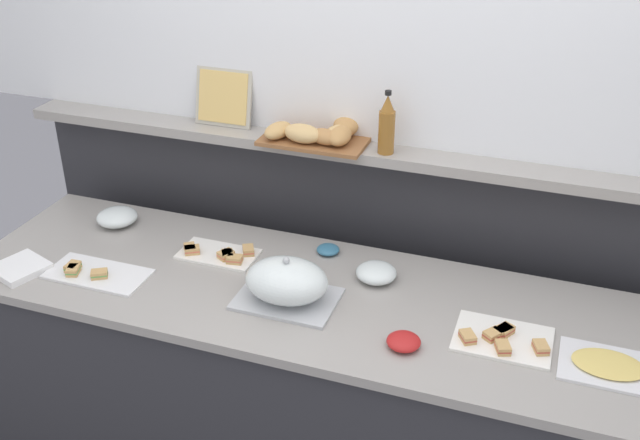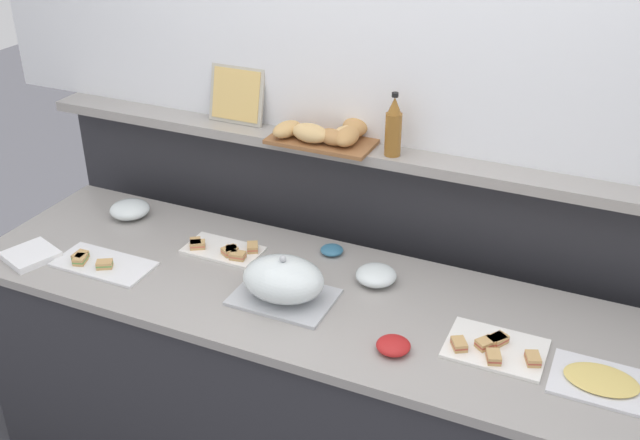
% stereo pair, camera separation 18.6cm
% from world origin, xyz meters
% --- Properties ---
extents(ground_plane, '(12.00, 12.00, 0.00)m').
position_xyz_m(ground_plane, '(0.00, 0.60, 0.00)').
color(ground_plane, '#38383D').
extents(buffet_counter, '(2.67, 0.74, 0.90)m').
position_xyz_m(buffet_counter, '(0.00, 0.00, 0.45)').
color(buffet_counter, '#2D2D33').
rests_on(buffet_counter, ground_plane).
extents(back_ledge_unit, '(2.92, 0.22, 1.27)m').
position_xyz_m(back_ledge_unit, '(0.00, 0.55, 0.67)').
color(back_ledge_unit, '#2D2D33').
rests_on(back_ledge_unit, ground_plane).
extents(sandwich_platter_rear, '(0.30, 0.22, 0.04)m').
position_xyz_m(sandwich_platter_rear, '(0.59, -0.06, 0.91)').
color(sandwich_platter_rear, white).
rests_on(sandwich_platter_rear, buffet_counter).
extents(sandwich_platter_side, '(0.29, 0.16, 0.04)m').
position_xyz_m(sandwich_platter_side, '(-0.48, 0.11, 0.91)').
color(sandwich_platter_side, white).
rests_on(sandwich_platter_side, buffet_counter).
extents(sandwich_platter_front, '(0.37, 0.18, 0.04)m').
position_xyz_m(sandwich_platter_front, '(-0.84, -0.15, 0.91)').
color(sandwich_platter_front, white).
rests_on(sandwich_platter_front, buffet_counter).
extents(cold_cuts_platter, '(0.28, 0.21, 0.02)m').
position_xyz_m(cold_cuts_platter, '(0.90, -0.08, 0.91)').
color(cold_cuts_platter, silver).
rests_on(cold_cuts_platter, buffet_counter).
extents(serving_cloche, '(0.34, 0.24, 0.17)m').
position_xyz_m(serving_cloche, '(-0.13, -0.07, 0.97)').
color(serving_cloche, '#B7BABF').
rests_on(serving_cloche, buffet_counter).
extents(glass_bowl_medium, '(0.15, 0.15, 0.06)m').
position_xyz_m(glass_bowl_medium, '(0.12, 0.16, 0.93)').
color(glass_bowl_medium, silver).
rests_on(glass_bowl_medium, buffet_counter).
extents(glass_bowl_small, '(0.16, 0.16, 0.06)m').
position_xyz_m(glass_bowl_small, '(-0.97, 0.21, 0.93)').
color(glass_bowl_small, silver).
rests_on(glass_bowl_small, buffet_counter).
extents(condiment_bowl_dark, '(0.09, 0.09, 0.03)m').
position_xyz_m(condiment_bowl_dark, '(-0.10, 0.27, 0.92)').
color(condiment_bowl_dark, teal).
rests_on(condiment_bowl_dark, buffet_counter).
extents(condiment_bowl_teal, '(0.11, 0.11, 0.04)m').
position_xyz_m(condiment_bowl_teal, '(0.30, -0.18, 0.92)').
color(condiment_bowl_teal, red).
rests_on(condiment_bowl_teal, buffet_counter).
extents(napkin_stack, '(0.22, 0.22, 0.03)m').
position_xyz_m(napkin_stack, '(-1.11, -0.22, 0.91)').
color(napkin_stack, white).
rests_on(napkin_stack, buffet_counter).
extents(vinegar_bottle_amber, '(0.06, 0.06, 0.24)m').
position_xyz_m(vinegar_bottle_amber, '(0.06, 0.44, 1.37)').
color(vinegar_bottle_amber, '#8E5B23').
rests_on(vinegar_bottle_amber, back_ledge_unit).
extents(bread_basket, '(0.40, 0.28, 0.08)m').
position_xyz_m(bread_basket, '(-0.19, 0.45, 1.30)').
color(bread_basket, brown).
rests_on(bread_basket, back_ledge_unit).
extents(framed_picture, '(0.24, 0.07, 0.23)m').
position_xyz_m(framed_picture, '(-0.62, 0.51, 1.38)').
color(framed_picture, '#B2AD9E').
rests_on(framed_picture, back_ledge_unit).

